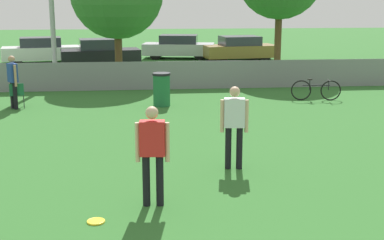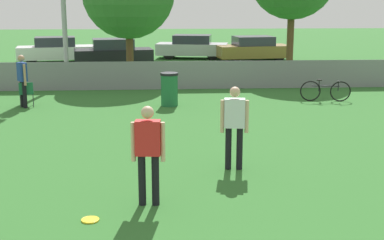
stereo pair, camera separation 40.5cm
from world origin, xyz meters
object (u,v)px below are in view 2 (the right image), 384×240
Objects in this scene: frisbee_disc at (90,220)px; parked_car_silver at (192,47)px; bicycle_sideline at (325,91)px; parked_car_white at (55,50)px; spectator_in_blue at (22,77)px; trash_bin at (169,89)px; parked_car_dark at (113,53)px; folding_chair_sideline at (26,92)px; player_receiver_white at (234,122)px; parked_car_tan at (253,49)px; player_thrower_red at (148,148)px.

parked_car_silver reaches higher than frisbee_disc.
bicycle_sideline is 16.91m from parked_car_white.
trash_bin is at bearing -122.28° from spectator_in_blue.
trash_bin is 10.77m from parked_car_dark.
folding_chair_sideline reaches higher than bicycle_sideline.
frisbee_disc is 0.07× the size of parked_car_white.
parked_car_silver is at bearing 95.61° from player_receiver_white.
spectator_in_blue reaches higher than trash_bin.
parked_car_tan is (3.41, -1.27, -0.02)m from parked_car_silver.
player_thrower_red is 9.75m from folding_chair_sideline.
trash_bin is 14.22m from parked_car_white.
parked_car_silver is (3.17, 23.49, 0.67)m from frisbee_disc.
spectator_in_blue is 1.00× the size of bicycle_sideline.
bicycle_sideline is at bearing 61.95° from player_thrower_red.
spectator_in_blue is at bearing 120.71° from player_thrower_red.
bicycle_sideline is (5.95, 9.13, -0.65)m from player_thrower_red.
parked_car_tan is at bearing -139.83° from folding_chair_sideline.
parked_car_dark is (2.10, 10.43, -0.29)m from spectator_in_blue.
parked_car_silver is at bearing 32.04° from parked_car_dark.
spectator_in_blue is 10.64m from parked_car_dark.
player_thrower_red is at bearing -93.65° from trash_bin.
player_receiver_white is 8.42m from bicycle_sideline.
parked_car_tan is (7.73, 2.45, -0.04)m from parked_car_dark.
parked_car_tan reaches higher than frisbee_disc.
parked_car_white is at bearing -160.36° from parked_car_silver.
parked_car_white is at bearing 101.59° from frisbee_disc.
trash_bin is at bearing 80.91° from frisbee_disc.
bicycle_sideline is (6.89, 9.76, 0.35)m from frisbee_disc.
bicycle_sideline is 1.56× the size of trash_bin.
frisbee_disc is (-2.67, -2.50, -1.00)m from player_receiver_white.
trash_bin is at bearing 91.39° from player_thrower_red.
bicycle_sideline is (4.22, 7.26, -0.65)m from player_receiver_white.
frisbee_disc is at bearing -95.35° from parked_car_dark.
player_thrower_red is 1.58× the size of trash_bin.
bicycle_sideline is at bearing -64.68° from parked_car_silver.
frisbee_disc is at bearing -87.52° from parked_car_silver.
player_thrower_red reaches higher than parked_car_dark.
bicycle_sideline is at bearing -59.92° from parked_car_dark.
parked_car_dark is (-2.09, 19.15, -0.31)m from player_thrower_red.
parked_car_silver is at bearing -0.43° from parked_car_white.
frisbee_disc is (3.25, -9.34, -0.98)m from spectator_in_blue.
player_receiver_white is 0.42× the size of parked_car_dark.
parked_car_white is at bearing 140.96° from bicycle_sideline.
parked_car_dark is 0.96× the size of parked_car_tan.
parked_car_dark is at bearing -43.53° from spectator_in_blue.
player_receiver_white is 21.00m from parked_car_silver.
player_thrower_red reaches higher than parked_car_white.
spectator_in_blue reaches higher than parked_car_silver.
parked_car_white is 0.99× the size of parked_car_silver.
folding_chair_sideline is at bearing 120.09° from player_thrower_red.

